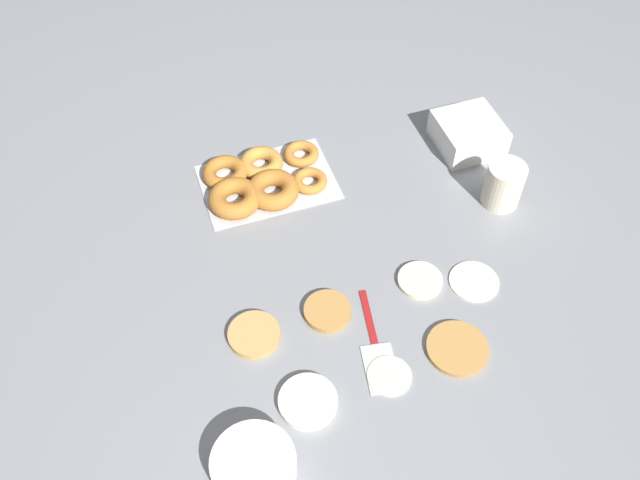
{
  "coord_description": "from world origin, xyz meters",
  "views": [
    {
      "loc": [
        0.34,
        0.73,
        1.14
      ],
      "look_at": [
        0.05,
        -0.11,
        0.04
      ],
      "focal_mm": 38.0,
      "sensor_mm": 36.0,
      "label": 1
    }
  ],
  "objects_px": {
    "pancake_5": "(474,281)",
    "container_stack": "(468,134)",
    "pancake_1": "(389,375)",
    "pancake_4": "(420,280)",
    "paper_cup": "(503,185)",
    "spatula": "(378,356)",
    "pancake_2": "(457,348)",
    "pancake_3": "(327,311)",
    "donut_tray": "(259,181)",
    "pancake_0": "(254,335)",
    "pancake_6": "(308,402)",
    "batter_bowl": "(254,466)"
  },
  "relations": [
    {
      "from": "donut_tray",
      "to": "container_stack",
      "type": "relative_size",
      "value": 2.08
    },
    {
      "from": "pancake_2",
      "to": "pancake_3",
      "type": "bearing_deg",
      "value": -37.37
    },
    {
      "from": "container_stack",
      "to": "pancake_3",
      "type": "bearing_deg",
      "value": 36.11
    },
    {
      "from": "pancake_1",
      "to": "container_stack",
      "type": "bearing_deg",
      "value": -128.78
    },
    {
      "from": "pancake_5",
      "to": "donut_tray",
      "type": "height_order",
      "value": "donut_tray"
    },
    {
      "from": "pancake_3",
      "to": "paper_cup",
      "type": "distance_m",
      "value": 0.5
    },
    {
      "from": "pancake_0",
      "to": "pancake_5",
      "type": "bearing_deg",
      "value": 177.4
    },
    {
      "from": "paper_cup",
      "to": "pancake_5",
      "type": "bearing_deg",
      "value": 49.74
    },
    {
      "from": "pancake_3",
      "to": "container_stack",
      "type": "relative_size",
      "value": 0.65
    },
    {
      "from": "pancake_6",
      "to": "paper_cup",
      "type": "bearing_deg",
      "value": -149.69
    },
    {
      "from": "pancake_4",
      "to": "pancake_5",
      "type": "distance_m",
      "value": 0.11
    },
    {
      "from": "spatula",
      "to": "container_stack",
      "type": "bearing_deg",
      "value": 148.15
    },
    {
      "from": "container_stack",
      "to": "spatula",
      "type": "distance_m",
      "value": 0.63
    },
    {
      "from": "paper_cup",
      "to": "spatula",
      "type": "distance_m",
      "value": 0.5
    },
    {
      "from": "pancake_2",
      "to": "donut_tray",
      "type": "height_order",
      "value": "donut_tray"
    },
    {
      "from": "pancake_2",
      "to": "batter_bowl",
      "type": "relative_size",
      "value": 0.83
    },
    {
      "from": "batter_bowl",
      "to": "pancake_0",
      "type": "bearing_deg",
      "value": -105.15
    },
    {
      "from": "batter_bowl",
      "to": "spatula",
      "type": "distance_m",
      "value": 0.31
    },
    {
      "from": "pancake_0",
      "to": "spatula",
      "type": "height_order",
      "value": "pancake_0"
    },
    {
      "from": "pancake_3",
      "to": "spatula",
      "type": "xyz_separation_m",
      "value": [
        -0.06,
        0.12,
        -0.01
      ]
    },
    {
      "from": "donut_tray",
      "to": "spatula",
      "type": "distance_m",
      "value": 0.51
    },
    {
      "from": "container_stack",
      "to": "spatula",
      "type": "height_order",
      "value": "container_stack"
    },
    {
      "from": "container_stack",
      "to": "pancake_0",
      "type": "bearing_deg",
      "value": 29.31
    },
    {
      "from": "pancake_0",
      "to": "container_stack",
      "type": "xyz_separation_m",
      "value": [
        -0.63,
        -0.35,
        0.03
      ]
    },
    {
      "from": "pancake_4",
      "to": "container_stack",
      "type": "xyz_separation_m",
      "value": [
        -0.27,
        -0.34,
        0.03
      ]
    },
    {
      "from": "pancake_3",
      "to": "pancake_5",
      "type": "relative_size",
      "value": 0.93
    },
    {
      "from": "pancake_2",
      "to": "paper_cup",
      "type": "relative_size",
      "value": 1.13
    },
    {
      "from": "pancake_2",
      "to": "pancake_5",
      "type": "bearing_deg",
      "value": -128.09
    },
    {
      "from": "pancake_0",
      "to": "pancake_4",
      "type": "height_order",
      "value": "pancake_0"
    },
    {
      "from": "pancake_2",
      "to": "pancake_3",
      "type": "relative_size",
      "value": 1.25
    },
    {
      "from": "pancake_1",
      "to": "pancake_5",
      "type": "relative_size",
      "value": 0.82
    },
    {
      "from": "pancake_1",
      "to": "donut_tray",
      "type": "bearing_deg",
      "value": -79.86
    },
    {
      "from": "donut_tray",
      "to": "paper_cup",
      "type": "xyz_separation_m",
      "value": [
        -0.5,
        0.21,
        0.03
      ]
    },
    {
      "from": "batter_bowl",
      "to": "paper_cup",
      "type": "bearing_deg",
      "value": -148.69
    },
    {
      "from": "pancake_2",
      "to": "pancake_0",
      "type": "bearing_deg",
      "value": -23.11
    },
    {
      "from": "pancake_6",
      "to": "pancake_4",
      "type": "bearing_deg",
      "value": -149.11
    },
    {
      "from": "pancake_2",
      "to": "pancake_5",
      "type": "relative_size",
      "value": 1.16
    },
    {
      "from": "donut_tray",
      "to": "container_stack",
      "type": "bearing_deg",
      "value": 177.27
    },
    {
      "from": "pancake_3",
      "to": "pancake_1",
      "type": "bearing_deg",
      "value": 110.54
    },
    {
      "from": "container_stack",
      "to": "paper_cup",
      "type": "xyz_separation_m",
      "value": [
        0.01,
        0.19,
        0.02
      ]
    },
    {
      "from": "pancake_6",
      "to": "spatula",
      "type": "bearing_deg",
      "value": -162.95
    },
    {
      "from": "pancake_5",
      "to": "pancake_6",
      "type": "bearing_deg",
      "value": 19.54
    },
    {
      "from": "pancake_0",
      "to": "pancake_4",
      "type": "relative_size",
      "value": 1.1
    },
    {
      "from": "pancake_3",
      "to": "spatula",
      "type": "bearing_deg",
      "value": 115.47
    },
    {
      "from": "donut_tray",
      "to": "batter_bowl",
      "type": "height_order",
      "value": "batter_bowl"
    },
    {
      "from": "pancake_6",
      "to": "spatula",
      "type": "xyz_separation_m",
      "value": [
        -0.16,
        -0.05,
        -0.01
      ]
    },
    {
      "from": "pancake_1",
      "to": "pancake_4",
      "type": "relative_size",
      "value": 0.9
    },
    {
      "from": "pancake_6",
      "to": "batter_bowl",
      "type": "bearing_deg",
      "value": 35.61
    },
    {
      "from": "pancake_5",
      "to": "container_stack",
      "type": "bearing_deg",
      "value": -114.2
    },
    {
      "from": "pancake_6",
      "to": "spatula",
      "type": "relative_size",
      "value": 0.47
    }
  ]
}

